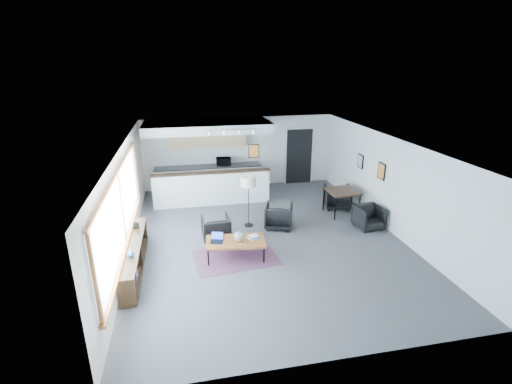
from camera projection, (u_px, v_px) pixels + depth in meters
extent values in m
cube|color=#464649|center=(266.00, 237.00, 10.08)|extent=(7.00, 9.00, 0.01)
cube|color=white|center=(267.00, 143.00, 9.21)|extent=(7.00, 9.00, 0.01)
cube|color=silver|center=(239.00, 152.00, 13.80)|extent=(7.00, 0.01, 2.60)
cube|color=silver|center=(334.00, 292.00, 5.49)|extent=(7.00, 0.01, 2.60)
cube|color=silver|center=(126.00, 202.00, 8.99)|extent=(0.01, 9.00, 2.60)
cube|color=silver|center=(389.00, 184.00, 10.30)|extent=(0.01, 9.00, 2.60)
cube|color=#8CBFFF|center=(121.00, 208.00, 8.10)|extent=(0.02, 5.80, 1.55)
cube|color=brown|center=(127.00, 240.00, 8.37)|extent=(0.10, 5.95, 0.06)
cube|color=brown|center=(117.00, 172.00, 7.83)|extent=(0.06, 5.95, 0.06)
cube|color=brown|center=(95.00, 280.00, 5.43)|extent=(0.06, 0.06, 1.60)
cube|color=brown|center=(122.00, 207.00, 8.10)|extent=(0.06, 0.06, 1.60)
cube|color=brown|center=(136.00, 171.00, 10.78)|extent=(0.06, 0.06, 1.60)
cube|color=#301E10|center=(133.00, 245.00, 8.34)|extent=(0.35, 3.00, 0.05)
cube|color=#301E10|center=(136.00, 267.00, 8.53)|extent=(0.35, 3.00, 0.05)
cube|color=#301E10|center=(127.00, 293.00, 7.09)|extent=(0.33, 0.04, 0.55)
cube|color=#301E10|center=(135.00, 256.00, 8.43)|extent=(0.33, 0.04, 0.55)
cube|color=#301E10|center=(140.00, 229.00, 9.77)|extent=(0.33, 0.04, 0.55)
cube|color=#3359A5|center=(128.00, 296.00, 7.28)|extent=(0.18, 0.04, 0.20)
cube|color=silver|center=(129.00, 290.00, 7.44)|extent=(0.18, 0.04, 0.22)
cube|color=maroon|center=(130.00, 285.00, 7.59)|extent=(0.18, 0.04, 0.24)
cube|color=#301E10|center=(131.00, 281.00, 7.76)|extent=(0.18, 0.04, 0.20)
cube|color=#3359A5|center=(132.00, 276.00, 7.91)|extent=(0.18, 0.04, 0.22)
cube|color=silver|center=(133.00, 272.00, 8.06)|extent=(0.18, 0.04, 0.24)
cube|color=maroon|center=(134.00, 269.00, 8.23)|extent=(0.18, 0.04, 0.20)
cube|color=#301E10|center=(135.00, 264.00, 8.38)|extent=(0.18, 0.04, 0.22)
cube|color=#3359A5|center=(135.00, 260.00, 8.53)|extent=(0.18, 0.03, 0.24)
cube|color=silver|center=(136.00, 257.00, 8.70)|extent=(0.18, 0.03, 0.20)
cube|color=maroon|center=(137.00, 253.00, 8.85)|extent=(0.18, 0.03, 0.22)
cube|color=#301E10|center=(138.00, 250.00, 9.00)|extent=(0.18, 0.04, 0.24)
cube|color=black|center=(136.00, 226.00, 9.03)|extent=(0.14, 0.02, 0.18)
sphere|color=#264C99|center=(130.00, 254.00, 7.75)|extent=(0.14, 0.14, 0.14)
cube|color=white|center=(212.00, 189.00, 12.17)|extent=(3.80, 0.25, 1.10)
cube|color=#301E10|center=(211.00, 173.00, 11.98)|extent=(3.85, 0.32, 0.04)
cube|color=white|center=(209.00, 179.00, 13.54)|extent=(3.80, 0.60, 0.90)
cube|color=#2D2D2D|center=(208.00, 167.00, 13.38)|extent=(3.82, 0.62, 0.04)
cube|color=tan|center=(207.00, 137.00, 13.17)|extent=(2.80, 0.35, 0.70)
cube|color=white|center=(207.00, 126.00, 12.36)|extent=(4.20, 1.80, 0.30)
cube|color=black|center=(254.00, 151.00, 12.03)|extent=(0.35, 0.03, 0.45)
cube|color=orange|center=(254.00, 151.00, 12.02)|extent=(0.30, 0.01, 0.40)
cube|color=black|center=(299.00, 156.00, 14.24)|extent=(1.00, 0.12, 2.10)
cube|color=white|center=(286.00, 157.00, 14.15)|extent=(0.06, 0.10, 2.10)
cube|color=white|center=(312.00, 156.00, 14.34)|extent=(0.06, 0.10, 2.10)
cube|color=white|center=(300.00, 128.00, 13.89)|extent=(1.10, 0.10, 0.06)
cube|color=silver|center=(231.00, 130.00, 11.14)|extent=(1.60, 0.04, 0.04)
cylinder|color=silver|center=(209.00, 133.00, 11.04)|extent=(0.07, 0.07, 0.09)
cylinder|color=silver|center=(224.00, 133.00, 11.13)|extent=(0.07, 0.07, 0.09)
cylinder|color=silver|center=(239.00, 132.00, 11.21)|extent=(0.07, 0.07, 0.09)
cylinder|color=silver|center=(254.00, 132.00, 11.30)|extent=(0.07, 0.07, 0.09)
cube|color=black|center=(381.00, 171.00, 10.58)|extent=(0.03, 0.38, 0.48)
cube|color=orange|center=(381.00, 171.00, 10.57)|extent=(0.00, 0.32, 0.42)
cube|color=black|center=(360.00, 161.00, 11.79)|extent=(0.03, 0.34, 0.44)
cube|color=#859FC5|center=(360.00, 161.00, 11.79)|extent=(0.00, 0.28, 0.38)
cube|color=#4F293D|center=(236.00, 257.00, 9.04)|extent=(2.09, 1.53, 0.01)
cube|color=brown|center=(235.00, 241.00, 8.90)|extent=(1.48, 0.89, 0.05)
cube|color=black|center=(208.00, 258.00, 8.60)|extent=(0.04, 0.04, 0.41)
cube|color=black|center=(209.00, 245.00, 9.21)|extent=(0.04, 0.04, 0.41)
cube|color=black|center=(264.00, 255.00, 8.73)|extent=(0.04, 0.04, 0.41)
cube|color=black|center=(261.00, 242.00, 9.34)|extent=(0.04, 0.04, 0.41)
cube|color=black|center=(236.00, 249.00, 8.60)|extent=(1.34, 0.16, 0.03)
cube|color=black|center=(235.00, 237.00, 9.21)|extent=(1.34, 0.16, 0.03)
cube|color=black|center=(217.00, 242.00, 8.81)|extent=(0.35, 0.29, 0.02)
cube|color=black|center=(217.00, 235.00, 8.87)|extent=(0.31, 0.14, 0.20)
cube|color=blue|center=(217.00, 236.00, 8.87)|extent=(0.28, 0.12, 0.17)
sphere|color=gray|center=(239.00, 236.00, 8.81)|extent=(0.24, 0.24, 0.24)
cube|color=silver|center=(253.00, 238.00, 8.99)|extent=(0.31, 0.28, 0.03)
cube|color=#3359A5|center=(253.00, 237.00, 8.98)|extent=(0.28, 0.25, 0.03)
cube|color=silver|center=(253.00, 236.00, 8.95)|extent=(0.26, 0.23, 0.02)
cube|color=#E5590C|center=(240.00, 244.00, 8.71)|extent=(0.12, 0.12, 0.01)
imported|color=black|center=(216.00, 227.00, 9.81)|extent=(0.74, 0.70, 0.73)
imported|color=black|center=(279.00, 215.00, 10.54)|extent=(0.94, 0.91, 0.77)
cylinder|color=black|center=(249.00, 225.00, 10.78)|extent=(0.26, 0.26, 0.03)
cylinder|color=black|center=(249.00, 205.00, 10.56)|extent=(0.02, 0.02, 1.26)
cylinder|color=beige|center=(248.00, 181.00, 10.33)|extent=(0.43, 0.43, 0.28)
cube|color=#301E10|center=(342.00, 191.00, 11.37)|extent=(0.97, 0.97, 0.04)
cylinder|color=black|center=(335.00, 209.00, 11.03)|extent=(0.04, 0.04, 0.72)
cylinder|color=black|center=(324.00, 200.00, 11.76)|extent=(0.04, 0.04, 0.72)
cylinder|color=black|center=(359.00, 206.00, 11.23)|extent=(0.04, 0.04, 0.72)
cylinder|color=black|center=(346.00, 197.00, 11.96)|extent=(0.04, 0.04, 0.72)
imported|color=black|center=(369.00, 218.00, 10.52)|extent=(0.66, 0.63, 0.62)
imported|color=black|center=(337.00, 198.00, 11.98)|extent=(0.80, 0.77, 0.69)
imported|color=black|center=(223.00, 161.00, 13.42)|extent=(0.51, 0.29, 0.34)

